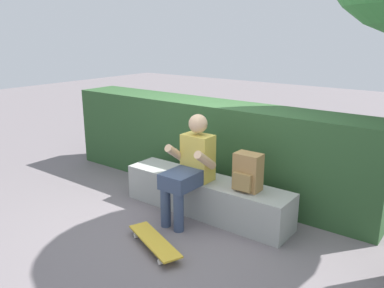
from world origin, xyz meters
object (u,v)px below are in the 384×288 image
object	(u,v)px
person_skater	(190,165)
backpack_on_bench	(247,173)
bench_main	(206,196)
skateboard_near_person	(154,241)

from	to	relation	value
person_skater	backpack_on_bench	bearing A→B (deg)	18.42
bench_main	skateboard_near_person	distance (m)	0.96
bench_main	backpack_on_bench	xyz separation A→B (m)	(0.54, -0.01, 0.41)
person_skater	backpack_on_bench	distance (m)	0.64
backpack_on_bench	skateboard_near_person	bearing A→B (deg)	-117.10
bench_main	backpack_on_bench	size ratio (longest dim) A/B	5.16
person_skater	skateboard_near_person	size ratio (longest dim) A/B	1.44
bench_main	person_skater	distance (m)	0.47
skateboard_near_person	backpack_on_bench	distance (m)	1.18
bench_main	person_skater	bearing A→B (deg)	-106.68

